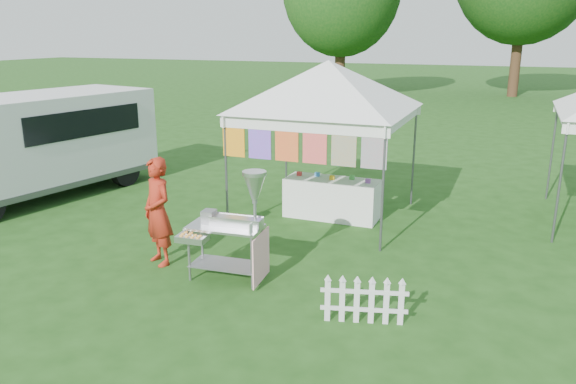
% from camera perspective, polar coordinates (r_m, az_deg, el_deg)
% --- Properties ---
extents(ground, '(120.00, 120.00, 0.00)m').
position_cam_1_polar(ground, '(8.09, -4.11, -9.65)').
color(ground, '#1E4614').
rests_on(ground, ground).
extents(canopy_main, '(4.24, 4.24, 3.45)m').
position_cam_1_polar(canopy_main, '(10.56, 4.13, 13.15)').
color(canopy_main, '#59595E').
rests_on(canopy_main, ground).
extents(donut_cart, '(1.18, 0.90, 1.64)m').
position_cam_1_polar(donut_cart, '(7.97, -5.32, -2.57)').
color(donut_cart, gray).
rests_on(donut_cart, ground).
extents(vendor, '(0.73, 0.65, 1.69)m').
position_cam_1_polar(vendor, '(8.81, -13.09, -1.96)').
color(vendor, '#A12413').
rests_on(vendor, ground).
extents(cargo_van, '(3.11, 5.61, 2.20)m').
position_cam_1_polar(cargo_van, '(13.41, -24.08, 4.64)').
color(cargo_van, silver).
rests_on(cargo_van, ground).
extents(picket_fence, '(1.05, 0.31, 0.56)m').
position_cam_1_polar(picket_fence, '(7.11, 7.73, -10.98)').
color(picket_fence, silver).
rests_on(picket_fence, ground).
extents(display_table, '(1.80, 0.70, 0.76)m').
position_cam_1_polar(display_table, '(10.93, 4.49, -0.65)').
color(display_table, white).
rests_on(display_table, ground).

